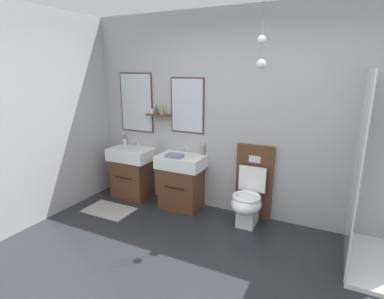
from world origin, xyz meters
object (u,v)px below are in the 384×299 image
object	(u,v)px
soap_dispenser	(203,150)
folded_hand_towel	(174,156)
vanity_sink_right	(182,180)
toilet	(250,195)
toothbrush_cup	(125,141)
shower_tray	(383,230)
vanity_sink_left	(133,171)

from	to	relation	value
soap_dispenser	folded_hand_towel	xyz separation A→B (m)	(-0.29, -0.29, -0.05)
vanity_sink_right	folded_hand_towel	bearing A→B (deg)	-107.20
soap_dispenser	folded_hand_towel	world-z (taller)	soap_dispenser
toilet	toothbrush_cup	world-z (taller)	toilet
soap_dispenser	shower_tray	bearing A→B (deg)	-12.58
soap_dispenser	toilet	bearing A→B (deg)	-12.85
toilet	soap_dispenser	world-z (taller)	toilet
folded_hand_towel	vanity_sink_right	bearing A→B (deg)	72.80
soap_dispenser	folded_hand_towel	distance (m)	0.42
vanity_sink_right	shower_tray	distance (m)	2.46
vanity_sink_right	toothbrush_cup	size ratio (longest dim) A/B	3.93
vanity_sink_right	shower_tray	world-z (taller)	shower_tray
vanity_sink_right	shower_tray	bearing A→B (deg)	-7.63
vanity_sink_left	vanity_sink_right	xyz separation A→B (m)	(0.87, 0.00, 0.00)
folded_hand_towel	soap_dispenser	bearing A→B (deg)	44.53
toilet	soap_dispenser	bearing A→B (deg)	167.15
toilet	shower_tray	distance (m)	1.47
toothbrush_cup	vanity_sink_right	bearing A→B (deg)	-7.70
toothbrush_cup	shower_tray	size ratio (longest dim) A/B	0.10
vanity_sink_right	toothbrush_cup	bearing A→B (deg)	172.30
vanity_sink_left	shower_tray	bearing A→B (deg)	-5.65
shower_tray	vanity_sink_right	bearing A→B (deg)	172.37
vanity_sink_left	toilet	bearing A→B (deg)	-0.33
vanity_sink_left	toothbrush_cup	xyz separation A→B (m)	(-0.24, 0.15, 0.42)
toothbrush_cup	shower_tray	distance (m)	3.60
vanity_sink_left	toothbrush_cup	world-z (taller)	toothbrush_cup
vanity_sink_left	shower_tray	xyz separation A→B (m)	(3.30, -0.33, -0.01)
toilet	soap_dispenser	size ratio (longest dim) A/B	5.80
toilet	toothbrush_cup	xyz separation A→B (m)	(-2.11, 0.16, 0.45)
toilet	folded_hand_towel	size ratio (longest dim) A/B	4.55
vanity_sink_left	toothbrush_cup	bearing A→B (deg)	148.43
folded_hand_towel	shower_tray	world-z (taller)	shower_tray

